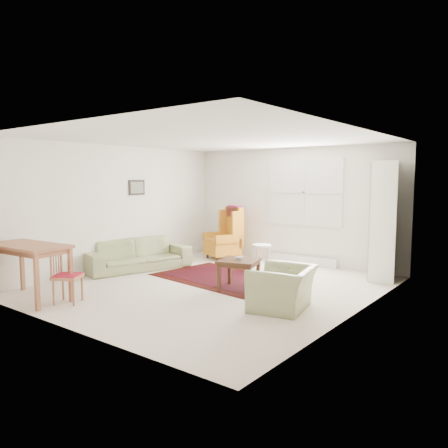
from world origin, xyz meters
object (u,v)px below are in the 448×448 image
Objects in this scene: coffee_table at (239,274)px; desk at (29,272)px; armchair at (283,284)px; stool at (262,257)px; cabinet at (384,221)px; desk_chair at (67,275)px; wingback_chair at (222,232)px; sofa at (137,249)px.

coffee_table is 0.46× the size of desk.
armchair is 1.25m from coffee_table.
coffee_table is 1.21× the size of stool.
desk_chair is at bearing -141.53° from cabinet.
stool is (1.34, -0.41, -0.35)m from wingback_chair.
desk_chair is (1.02, -2.24, -0.00)m from sofa.
wingback_chair is at bearing -27.03° from desk_chair.
armchair is 3.16m from desk_chair.
cabinet is (4.20, 2.20, 0.65)m from sofa.
cabinet is at bearing 28.61° from wingback_chair.
stool is at bearing 179.86° from cabinet.
sofa is 1.56× the size of desk.
sofa is 2.54m from stool.
stool is at bearing 68.68° from desk.
sofa is 2.53m from desk.
sofa is at bearing -82.81° from wingback_chair.
desk_chair is at bearing -124.92° from coffee_table.
coffee_table is 3.28m from desk.
cabinet is at bearing 53.83° from coffee_table.
cabinet is at bearing -67.69° from desk_chair.
cabinet is (2.22, 0.63, 0.82)m from stool.
cabinet is (3.56, 0.22, 0.46)m from wingback_chair.
desk is at bearing -154.33° from sofa.
sofa reaches higher than armchair.
wingback_chair is at bearing 133.42° from coffee_table.
sofa is 2.10m from wingback_chair.
desk_chair reaches higher than armchair.
desk is at bearing -111.32° from stool.
stool is 3.94m from desk_chair.
desk is at bearing -68.08° from wingback_chair.
sofa reaches higher than coffee_table.
sofa is at bearing 179.17° from coffee_table.
coffee_table is at bearing -21.45° from wingback_chair.
wingback_chair reaches higher than coffee_table.
desk_chair is (0.38, -4.23, -0.19)m from wingback_chair.
wingback_chair is at bearing 162.84° from stool.
desk_chair is (-3.18, -4.45, -0.65)m from cabinet.
desk is at bearing 79.81° from desk_chair.
wingback_chair is (0.64, 1.99, 0.18)m from sofa.
wingback_chair is (-3.05, 2.55, 0.25)m from armchair.
cabinet is at bearing 157.37° from armchair.
cabinet is 6.08m from desk.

